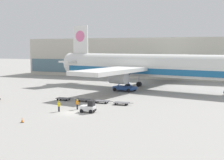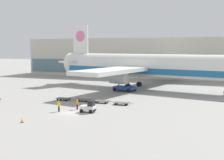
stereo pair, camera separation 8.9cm
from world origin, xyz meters
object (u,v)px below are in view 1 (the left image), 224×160
Objects in this scene: baggage_dolly_second at (83,99)px; baggage_dolly_third at (102,101)px; traffic_cone_near at (22,120)px; ground_crew_near at (77,103)px; baggage_dolly_trail at (122,103)px; baggage_tug_foreground at (89,107)px; airplane_main at (145,66)px; scissor_lift_loader at (125,83)px; ground_crew_far at (59,105)px; baggage_dolly_lead at (63,98)px.

baggage_dolly_second is 4.19m from baggage_dolly_third.
traffic_cone_near is at bearing -93.70° from baggage_dolly_second.
baggage_dolly_third is (4.19, -0.22, 0.00)m from baggage_dolly_second.
traffic_cone_near is at bearing -87.62° from ground_crew_near.
baggage_dolly_trail is 5.23× the size of traffic_cone_near.
baggage_tug_foreground is 0.68× the size of baggage_dolly_trail.
airplane_main is at bearing 91.81° from baggage_dolly_trail.
airplane_main is 32.70m from baggage_tug_foreground.
baggage_dolly_third is at bearing -74.27° from scissor_lift_loader.
ground_crew_far is at bearing 84.52° from traffic_cone_near.
baggage_dolly_third is at bearing 171.15° from baggage_dolly_trail.
airplane_main is 26.32m from baggage_dolly_lead.
baggage_dolly_third is 4.21m from baggage_dolly_trail.
baggage_dolly_second is 5.23× the size of traffic_cone_near.
baggage_dolly_lead is 2.07× the size of ground_crew_near.
airplane_main is at bearing 62.68° from baggage_dolly_lead.
baggage_tug_foreground is 3.29m from ground_crew_near.
baggage_tug_foreground reaches higher than traffic_cone_near.
ground_crew_near is (0.06, -24.60, -1.01)m from scissor_lift_loader.
traffic_cone_near is at bearing -118.35° from baggage_dolly_trail.
scissor_lift_loader reaches higher than ground_crew_far.
airplane_main is at bearing 72.75° from scissor_lift_loader.
baggage_dolly_lead is at bearing 102.91° from traffic_cone_near.
baggage_dolly_third is (-1.87, -23.53, -5.45)m from airplane_main.
baggage_dolly_lead is at bearing 135.00° from baggage_tug_foreground.
baggage_dolly_lead is (-6.97, -17.37, -1.69)m from scissor_lift_loader.
scissor_lift_loader is at bearing -83.28° from ground_crew_far.
baggage_tug_foreground is at bearing -44.96° from baggage_dolly_lead.
ground_crew_far is at bearing -66.88° from baggage_dolly_lead.
baggage_tug_foreground reaches higher than ground_crew_near.
ground_crew_near is at bearing -49.54° from baggage_dolly_lead.
ground_crew_near is at bearing -73.40° from baggage_dolly_second.
airplane_main is 15.37× the size of baggage_dolly_lead.
ground_crew_near is at bearing 76.28° from traffic_cone_near.
ground_crew_far is (5.08, -10.03, 0.70)m from baggage_dolly_lead.
scissor_lift_loader reaches higher than ground_crew_near.
traffic_cone_near is (4.26, -18.58, -0.04)m from baggage_dolly_lead.
scissor_lift_loader reaches higher than traffic_cone_near.
airplane_main is 15.37× the size of baggage_dolly_trail.
baggage_tug_foreground is 3.55× the size of traffic_cone_near.
traffic_cone_near is (-2.77, -11.35, -0.72)m from ground_crew_near.
baggage_tug_foreground is 11.40m from traffic_cone_near.
baggage_dolly_second is (-2.72, -17.09, -1.69)m from scissor_lift_loader.
baggage_dolly_second is 8.04m from ground_crew_near.
scissor_lift_loader reaches higher than baggage_dolly_lead.
ground_crew_near is at bearing -132.71° from baggage_dolly_trail.
baggage_tug_foreground is 8.92m from baggage_dolly_third.
airplane_main is at bearing 71.71° from baggage_dolly_second.
baggage_dolly_second is at bearing 173.25° from baggage_dolly_third.
traffic_cone_near is (0.01, -18.86, -0.04)m from baggage_dolly_second.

